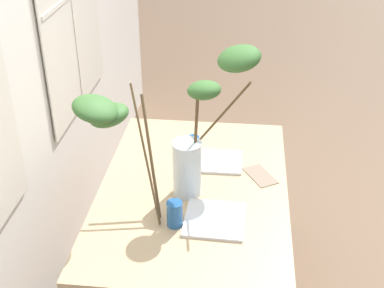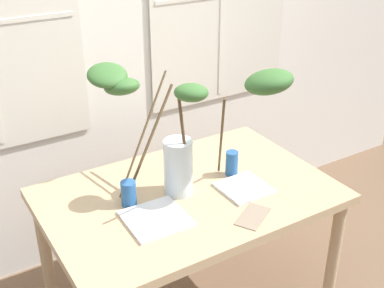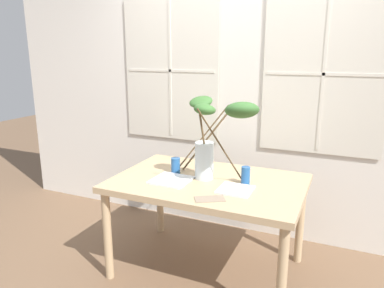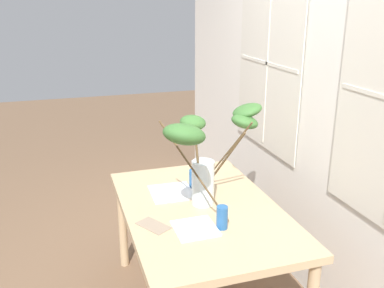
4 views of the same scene
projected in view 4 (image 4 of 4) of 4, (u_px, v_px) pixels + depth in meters
back_wall_with_windows at (328, 95)px, 2.66m from camera, size 5.06×0.14×2.79m
dining_table at (201, 219)px, 2.66m from camera, size 1.41×0.93×0.75m
vase_with_branches at (211, 147)px, 2.52m from camera, size 0.81×0.88×0.66m
drinking_glass_blue_left at (194, 179)px, 2.90m from camera, size 0.07×0.07×0.12m
drinking_glass_blue_right at (222, 217)px, 2.37m from camera, size 0.06×0.06×0.13m
plate_square_left at (171, 192)px, 2.82m from camera, size 0.28×0.28×0.01m
plate_square_right at (195, 228)px, 2.37m from camera, size 0.23×0.23×0.01m
napkin_folded at (153, 226)px, 2.41m from camera, size 0.22×0.19×0.00m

